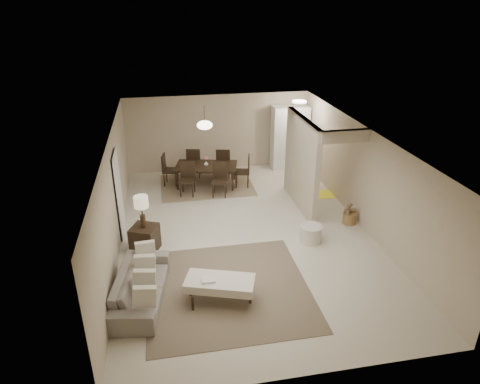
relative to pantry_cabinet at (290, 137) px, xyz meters
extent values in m
plane|color=beige|center=(-2.35, -4.15, -1.05)|extent=(9.00, 9.00, 0.00)
plane|color=white|center=(-2.35, -4.15, 1.45)|extent=(9.00, 9.00, 0.00)
plane|color=#BCAC8E|center=(-2.35, 0.35, 0.20)|extent=(6.00, 0.00, 6.00)
plane|color=#BCAC8E|center=(-5.35, -4.15, 0.20)|extent=(0.00, 9.00, 9.00)
plane|color=#BCAC8E|center=(0.65, -4.15, 0.20)|extent=(0.00, 9.00, 9.00)
cube|color=#BCAC8E|center=(-0.55, -2.90, 0.20)|extent=(0.15, 2.50, 2.50)
cube|color=black|center=(-5.32, -3.55, -0.03)|extent=(0.04, 0.90, 2.04)
cube|color=white|center=(0.00, 0.00, 0.00)|extent=(1.20, 0.55, 2.10)
cylinder|color=white|center=(-0.05, -0.95, 1.41)|extent=(0.44, 0.44, 0.05)
cube|color=brown|center=(-3.12, -6.29, -1.04)|extent=(3.20, 3.20, 0.01)
imported|color=gray|center=(-4.80, -6.29, -0.74)|extent=(2.24, 1.17, 0.62)
cube|color=beige|center=(-3.32, -6.59, -0.67)|extent=(1.43, 0.98, 0.17)
cylinder|color=black|center=(-3.86, -6.81, -0.90)|extent=(0.05, 0.05, 0.29)
cylinder|color=black|center=(-2.77, -6.81, -0.90)|extent=(0.05, 0.05, 0.29)
cylinder|color=black|center=(-3.86, -6.37, -0.90)|extent=(0.05, 0.05, 0.29)
cylinder|color=black|center=(-2.77, -6.37, -0.90)|extent=(0.05, 0.05, 0.29)
cube|color=black|center=(-4.75, -4.52, -0.74)|extent=(0.73, 0.73, 0.61)
cylinder|color=#47311E|center=(-4.75, -4.52, -0.29)|extent=(0.12, 0.12, 0.30)
cylinder|color=#47311E|center=(-4.75, -4.52, -0.01)|extent=(0.03, 0.03, 0.26)
cylinder|color=beige|center=(-4.75, -4.52, 0.19)|extent=(0.32, 0.32, 0.26)
cylinder|color=beige|center=(-0.89, -4.84, -0.84)|extent=(0.53, 0.53, 0.41)
cylinder|color=olive|center=(0.40, -4.17, -0.90)|extent=(0.43, 0.43, 0.29)
cube|color=#816D50|center=(-2.94, -1.06, -1.04)|extent=(2.80, 2.10, 0.01)
imported|color=black|center=(-2.94, -1.06, -0.73)|extent=(2.03, 1.43, 0.65)
imported|color=white|center=(-2.94, -1.06, -0.33)|extent=(0.17, 0.17, 0.15)
cube|color=#FFF328|center=(0.28, -2.37, -1.04)|extent=(1.02, 0.67, 0.01)
cylinder|color=#47311E|center=(-2.94, -1.06, 1.20)|extent=(0.02, 0.02, 0.50)
ellipsoid|color=#FFEAC6|center=(-2.94, -1.06, 0.87)|extent=(0.46, 0.46, 0.25)
camera|label=1|loc=(-4.17, -13.20, 4.30)|focal=32.00mm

